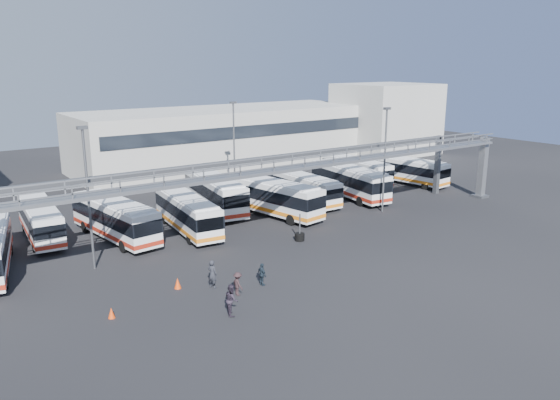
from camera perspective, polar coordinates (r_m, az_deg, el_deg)
ground at (r=42.17m, az=5.98°, el=-5.79°), size 140.00×140.00×0.00m
gantry at (r=45.08m, az=1.25°, el=2.88°), size 51.40×5.15×7.10m
warehouse at (r=78.42m, az=-5.73°, el=6.59°), size 42.00×14.00×8.00m
building_right at (r=89.52m, az=11.01°, el=8.32°), size 14.00×12.00×11.00m
light_pole_left at (r=39.98m, az=-19.45°, el=0.90°), size 0.70×0.35×10.21m
light_pole_mid at (r=53.72m, az=10.91°, el=4.72°), size 0.70×0.35×10.21m
light_pole_back at (r=60.50m, az=-4.83°, el=5.98°), size 0.70×0.35×10.21m
bus_1 at (r=49.43m, az=-23.76°, el=-1.89°), size 3.05×10.17×3.04m
bus_2 at (r=47.24m, az=-16.89°, el=-1.77°), size 3.97×11.30×3.36m
bus_3 at (r=47.82m, az=-9.64°, el=-1.27°), size 3.50×10.68×3.18m
bus_4 at (r=54.19m, az=-6.81°, el=0.85°), size 4.37×11.68×3.47m
bus_5 at (r=52.19m, az=-0.80°, el=0.40°), size 4.53×11.55×3.42m
bus_6 at (r=56.85m, az=2.47°, el=1.33°), size 2.47×10.04×3.04m
bus_7 at (r=59.57m, az=7.28°, el=2.05°), size 3.97×11.58×3.45m
bus_8 at (r=65.97m, az=7.96°, el=3.10°), size 3.12×10.66×3.20m
bus_9 at (r=67.68m, az=13.21°, el=3.09°), size 3.52×10.43×3.10m
pedestrian_a at (r=36.19m, az=-7.09°, el=-7.68°), size 0.69×0.82×1.91m
pedestrian_b at (r=32.44m, az=-5.08°, el=-10.32°), size 1.00×1.12×1.90m
pedestrian_c at (r=35.01m, az=-4.43°, el=-8.72°), size 0.59×1.00×1.54m
pedestrian_d at (r=36.34m, az=-1.89°, el=-7.78°), size 0.38×0.91×1.55m
cone_left at (r=33.63m, az=-17.20°, el=-11.19°), size 0.45×0.45×0.64m
cone_right at (r=36.66m, az=-10.65°, el=-8.53°), size 0.56×0.56×0.72m
tire_stack at (r=45.22m, az=2.07°, el=-3.80°), size 0.80×0.80×2.30m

